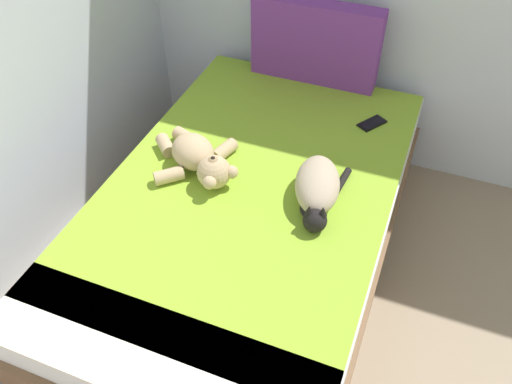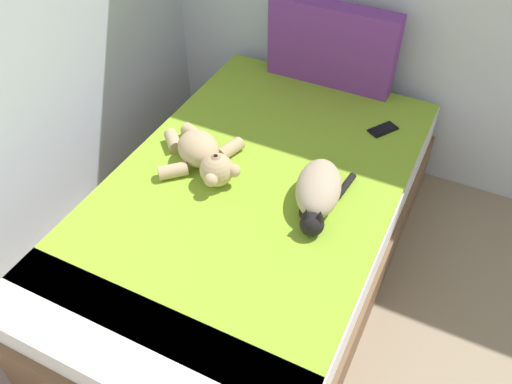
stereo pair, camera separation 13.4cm
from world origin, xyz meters
The scene contains 5 objects.
bed centered at (1.04, 3.37, 0.28)m, with size 1.28×2.08×0.56m.
patterned_cushion centered at (1.04, 4.32, 0.78)m, with size 0.70×0.12×0.44m.
cat centered at (1.34, 3.38, 0.63)m, with size 0.27×0.44×0.15m.
teddy_bear centered at (0.79, 3.38, 0.63)m, with size 0.49×0.40×0.16m.
cell_phone centered at (1.45, 4.02, 0.56)m, with size 0.14×0.16×0.01m.
Camera 1 is at (1.69, 1.79, 2.14)m, focal length 36.74 mm.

